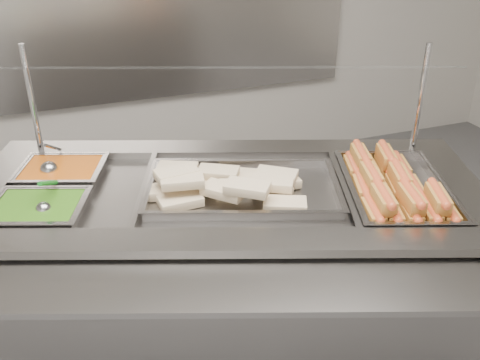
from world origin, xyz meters
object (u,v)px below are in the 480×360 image
object	(u,v)px
pan_wraps	(243,192)
ladle	(49,169)
serving_spoon	(45,205)
sneeze_guard	(226,71)
pan_hotdogs	(395,195)
steam_counter	(228,283)

from	to	relation	value
pan_wraps	ladle	xyz separation A→B (m)	(-0.66, 0.38, 0.03)
serving_spoon	pan_wraps	bearing A→B (deg)	-7.32
sneeze_guard	pan_wraps	size ratio (longest dim) A/B	2.13
sneeze_guard	pan_hotdogs	world-z (taller)	sneeze_guard
steam_counter	serving_spoon	xyz separation A→B (m)	(-0.63, 0.07, 0.46)
pan_hotdogs	serving_spoon	distance (m)	1.25
sneeze_guard	serving_spoon	distance (m)	0.80
ladle	serving_spoon	distance (m)	0.29
pan_hotdogs	pan_wraps	bearing A→B (deg)	160.16
steam_counter	ladle	xyz separation A→B (m)	(-0.60, 0.36, 0.46)
sneeze_guard	steam_counter	bearing A→B (deg)	-109.84
pan_hotdogs	ladle	size ratio (longest dim) A/B	3.35
ladle	serving_spoon	size ratio (longest dim) A/B	1.07
pan_hotdogs	serving_spoon	size ratio (longest dim) A/B	3.57
serving_spoon	sneeze_guard	bearing A→B (deg)	11.09
pan_wraps	serving_spoon	distance (m)	0.69
steam_counter	pan_hotdogs	world-z (taller)	pan_hotdogs
serving_spoon	steam_counter	bearing A→B (deg)	-6.15
steam_counter	pan_wraps	world-z (taller)	pan_wraps
steam_counter	ladle	distance (m)	0.84
steam_counter	ladle	bearing A→B (deg)	149.36
steam_counter	pan_hotdogs	distance (m)	0.75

